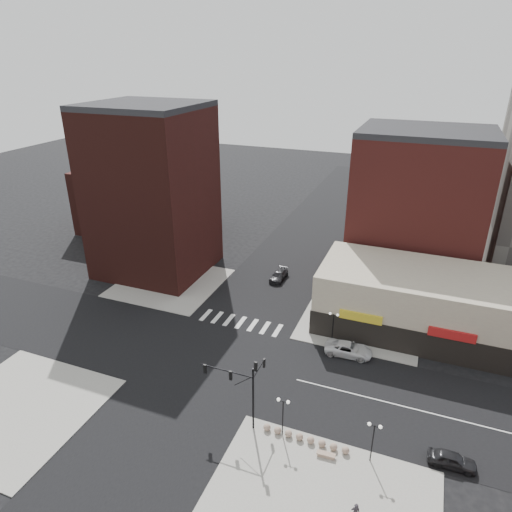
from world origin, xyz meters
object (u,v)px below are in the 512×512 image
(street_lamp_ne, at_px, (333,320))
(white_suv, at_px, (348,349))
(street_lamp_se_b, at_px, (374,433))
(stone_bench, at_px, (326,455))
(street_lamp_se_a, at_px, (283,408))
(dark_sedan_east, at_px, (452,460))
(dark_sedan_north, at_px, (279,276))
(traffic_signal, at_px, (245,382))

(street_lamp_ne, bearing_deg, white_suv, -33.16)
(street_lamp_se_b, distance_m, white_suv, 15.45)
(street_lamp_ne, height_order, stone_bench, street_lamp_ne)
(street_lamp_se_a, xyz_separation_m, dark_sedan_east, (14.55, 2.10, -2.61))
(street_lamp_se_a, xyz_separation_m, dark_sedan_north, (-10.41, 29.64, -2.61))
(dark_sedan_east, xyz_separation_m, dark_sedan_north, (-24.96, 27.55, 0.01))
(street_lamp_se_a, bearing_deg, dark_sedan_north, 109.35)
(street_lamp_se_b, bearing_deg, stone_bench, -164.69)
(white_suv, bearing_deg, traffic_signal, 150.37)
(dark_sedan_east, bearing_deg, street_lamp_se_a, 97.09)
(street_lamp_se_b, height_order, street_lamp_ne, same)
(dark_sedan_east, bearing_deg, street_lamp_ne, 43.14)
(dark_sedan_north, bearing_deg, traffic_signal, -76.60)
(traffic_signal, height_order, dark_sedan_east, traffic_signal)
(traffic_signal, relative_size, white_suv, 1.42)
(traffic_signal, distance_m, street_lamp_ne, 16.62)
(stone_bench, bearing_deg, traffic_signal, 168.86)
(street_lamp_se_b, distance_m, stone_bench, 4.81)
(traffic_signal, bearing_deg, street_lamp_ne, 73.25)
(street_lamp_se_a, distance_m, street_lamp_ne, 16.03)
(street_lamp_se_a, relative_size, white_suv, 0.76)
(white_suv, height_order, dark_sedan_east, white_suv)
(traffic_signal, distance_m, stone_bench, 9.42)
(traffic_signal, height_order, street_lamp_se_b, traffic_signal)
(traffic_signal, bearing_deg, street_lamp_se_a, -2.57)
(dark_sedan_east, bearing_deg, dark_sedan_north, 41.07)
(stone_bench, bearing_deg, dark_sedan_north, 112.78)
(street_lamp_se_a, xyz_separation_m, street_lamp_se_b, (8.00, 0.00, 0.00))
(traffic_signal, xyz_separation_m, stone_bench, (8.11, -1.17, -4.64))
(dark_sedan_east, relative_size, dark_sedan_north, 0.84)
(traffic_signal, xyz_separation_m, street_lamp_ne, (4.76, 15.83, -1.67))
(street_lamp_ne, height_order, dark_sedan_north, street_lamp_ne)
(street_lamp_ne, xyz_separation_m, dark_sedan_north, (-11.41, 13.64, -2.61))
(stone_bench, bearing_deg, street_lamp_se_a, 164.11)
(street_lamp_se_b, xyz_separation_m, street_lamp_ne, (-7.00, 16.00, 0.00))
(street_lamp_se_a, relative_size, street_lamp_se_b, 1.00)
(street_lamp_se_b, height_order, stone_bench, street_lamp_se_b)
(street_lamp_se_b, bearing_deg, dark_sedan_east, 17.75)
(traffic_signal, bearing_deg, street_lamp_se_b, -0.82)
(traffic_signal, relative_size, dark_sedan_east, 1.96)
(dark_sedan_north, bearing_deg, dark_sedan_east, -47.13)
(street_lamp_ne, height_order, dark_sedan_east, street_lamp_ne)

